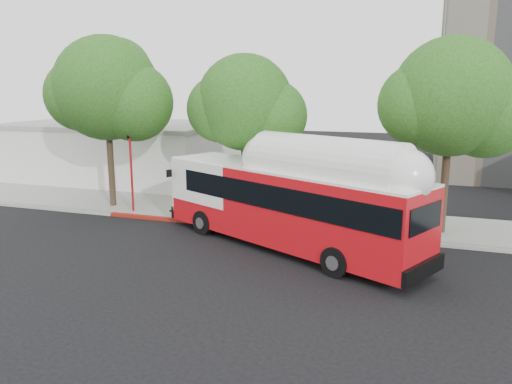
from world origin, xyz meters
TOP-DOWN VIEW (x-y plane):
  - ground at (0.00, 0.00)m, footprint 120.00×120.00m
  - sidewalk at (0.00, 6.50)m, footprint 60.00×5.00m
  - curb_strip at (0.00, 3.90)m, footprint 60.00×0.30m
  - red_curb_segment at (-3.00, 3.90)m, footprint 10.00×0.32m
  - street_tree_left at (-8.53, 5.56)m, footprint 6.67×5.80m
  - street_tree_mid at (-0.59, 6.06)m, footprint 5.75×5.00m
  - street_tree_right at (9.44, 5.86)m, footprint 6.21×5.40m
  - low_commercial_bldg at (-14.00, 14.00)m, footprint 16.20×10.20m
  - transit_bus at (2.56, 1.49)m, footprint 13.29×8.20m
  - signal_pole at (-7.10, 4.61)m, footprint 0.13×0.42m

SIDE VIEW (x-z plane):
  - ground at x=0.00m, z-range 0.00..0.00m
  - sidewalk at x=0.00m, z-range 0.00..0.15m
  - curb_strip at x=0.00m, z-range 0.00..0.15m
  - red_curb_segment at x=-3.00m, z-range 0.00..0.16m
  - transit_bus at x=2.56m, z-range -0.13..3.91m
  - low_commercial_bldg at x=-14.00m, z-range 0.03..4.28m
  - signal_pole at x=-7.10m, z-range 0.06..4.52m
  - street_tree_mid at x=-0.59m, z-range 1.60..10.22m
  - street_tree_right at x=9.44m, z-range 1.67..10.85m
  - street_tree_left at x=-8.53m, z-range 1.73..11.47m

